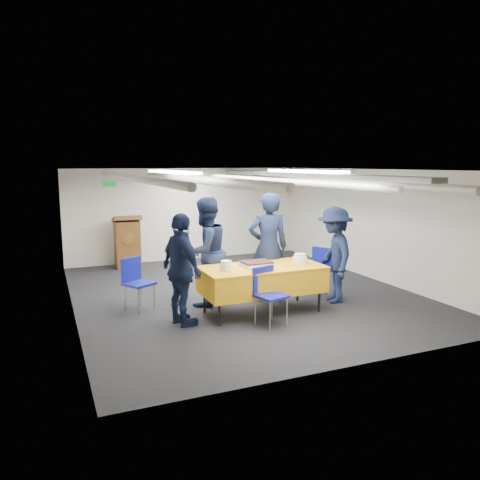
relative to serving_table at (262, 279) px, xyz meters
name	(u,v)px	position (x,y,z in m)	size (l,w,h in m)	color
ground	(242,293)	(0.15, 1.20, -0.56)	(7.00, 7.00, 0.00)	black
room_shell	(238,195)	(0.24, 1.61, 1.25)	(6.00, 7.00, 2.30)	silver
serving_table	(262,279)	(0.00, 0.00, 0.00)	(1.99, 0.95, 0.77)	black
sheet_cake	(256,264)	(-0.08, 0.05, 0.25)	(0.49, 0.38, 0.09)	white
plate_stack_left	(226,266)	(-0.64, -0.05, 0.28)	(0.20, 0.20, 0.16)	white
plate_stack_right	(300,259)	(0.67, -0.05, 0.29)	(0.23, 0.23, 0.17)	white
podium	(127,242)	(-1.45, 4.25, 0.05)	(0.62, 0.53, 1.25)	brown
chair_near	(267,289)	(-0.16, -0.52, -0.03)	(0.51, 0.51, 0.87)	gray
chair_right	(319,266)	(1.45, 0.58, -0.03)	(0.57, 0.57, 0.87)	gray
chair_left	(136,278)	(-1.86, 0.98, -0.03)	(0.57, 0.57, 0.87)	gray
sailor_a	(268,247)	(0.40, 0.59, 0.40)	(0.70, 0.46, 1.93)	black
sailor_b	(205,252)	(-0.71, 0.76, 0.37)	(0.90, 0.70, 1.86)	black
sailor_c	(182,270)	(-1.36, -0.08, 0.29)	(1.00, 0.41, 1.70)	black
sailor_d	(334,255)	(1.42, 0.06, 0.28)	(1.09, 0.63, 1.68)	black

